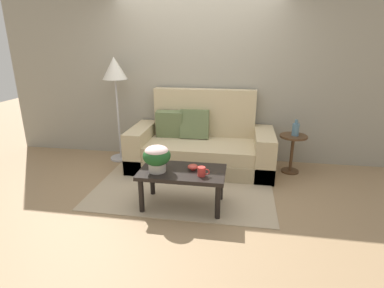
% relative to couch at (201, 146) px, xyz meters
% --- Properties ---
extents(ground_plane, '(14.00, 14.00, 0.00)m').
position_rel_couch_xyz_m(ground_plane, '(-0.12, -0.69, -0.33)').
color(ground_plane, '#997A56').
extents(wall_back, '(6.40, 0.12, 2.78)m').
position_rel_couch_xyz_m(wall_back, '(-0.12, 0.49, 1.06)').
color(wall_back, gray).
rests_on(wall_back, ground).
extents(area_rug, '(2.31, 1.81, 0.01)m').
position_rel_couch_xyz_m(area_rug, '(-0.12, -0.65, -0.33)').
color(area_rug, tan).
rests_on(area_rug, ground).
extents(couch, '(2.12, 0.93, 1.16)m').
position_rel_couch_xyz_m(couch, '(0.00, 0.00, 0.00)').
color(couch, tan).
rests_on(couch, ground).
extents(coffee_table, '(0.98, 0.55, 0.45)m').
position_rel_couch_xyz_m(coffee_table, '(-0.04, -1.22, 0.06)').
color(coffee_table, black).
rests_on(coffee_table, ground).
extents(side_table, '(0.39, 0.39, 0.57)m').
position_rel_couch_xyz_m(side_table, '(1.35, 0.01, 0.06)').
color(side_table, '#4C331E').
rests_on(side_table, ground).
extents(floor_lamp, '(0.38, 0.38, 1.64)m').
position_rel_couch_xyz_m(floor_lamp, '(-1.34, 0.12, 1.02)').
color(floor_lamp, '#B2B2B7').
rests_on(floor_lamp, ground).
extents(potted_plant, '(0.31, 0.31, 0.30)m').
position_rel_couch_xyz_m(potted_plant, '(-0.32, -1.30, 0.31)').
color(potted_plant, '#B7B2A8').
rests_on(potted_plant, coffee_table).
extents(coffee_mug, '(0.13, 0.09, 0.10)m').
position_rel_couch_xyz_m(coffee_mug, '(0.20, -1.34, 0.17)').
color(coffee_mug, red).
rests_on(coffee_mug, coffee_table).
extents(snack_bowl, '(0.12, 0.12, 0.06)m').
position_rel_couch_xyz_m(snack_bowl, '(0.07, -1.19, 0.16)').
color(snack_bowl, '#B2382D').
rests_on(snack_bowl, coffee_table).
extents(table_vase, '(0.10, 0.10, 0.23)m').
position_rel_couch_xyz_m(table_vase, '(1.36, 0.00, 0.33)').
color(table_vase, slate).
rests_on(table_vase, side_table).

